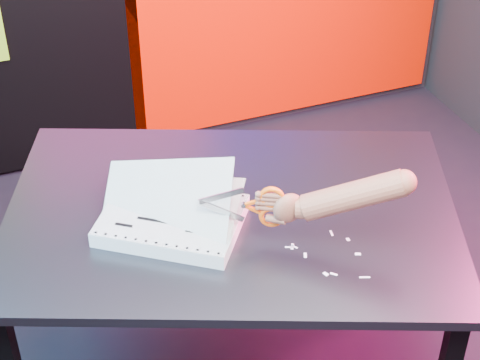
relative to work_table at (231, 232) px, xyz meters
name	(u,v)px	position (x,y,z in m)	size (l,w,h in m)	color
room	(302,1)	(0.22, 0.05, 0.68)	(3.01, 3.01, 2.71)	black
work_table	(231,232)	(0.00, 0.00, 0.00)	(1.55, 1.31, 0.75)	black
printout_stack	(172,219)	(-0.18, -0.01, 0.11)	(0.48, 0.45, 0.20)	silver
scissors	(266,207)	(0.04, -0.17, 0.21)	(0.21, 0.12, 0.14)	#ABACAC
hand_forearm	(342,197)	(0.22, -0.26, 0.26)	(0.37, 0.22, 0.19)	brown
paper_clippings	(325,255)	(0.17, -0.28, 0.08)	(0.18, 0.21, 0.00)	white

